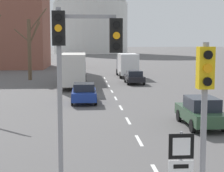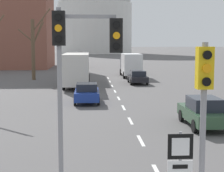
{
  "view_description": "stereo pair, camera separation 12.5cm",
  "coord_description": "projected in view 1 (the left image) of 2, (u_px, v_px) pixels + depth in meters",
  "views": [
    {
      "loc": [
        -2.51,
        -4.93,
        4.59
      ],
      "look_at": [
        -1.76,
        5.52,
        3.38
      ],
      "focal_mm": 60.0,
      "sensor_mm": 36.0,
      "label": 1
    },
    {
      "loc": [
        -2.38,
        -4.94,
        4.59
      ],
      "look_at": [
        -1.76,
        5.52,
        3.38
      ],
      "focal_mm": 60.0,
      "sensor_mm": 36.0,
      "label": 2
    }
  ],
  "objects": [
    {
      "name": "lane_stripe_7",
      "position": [
        109.0,
        86.0,
        39.93
      ],
      "size": [
        0.16,
        2.0,
        0.01
      ],
      "primitive_type": "cube",
      "color": "silver",
      "rests_on": "ground_plane"
    },
    {
      "name": "traffic_signal_centre_tall",
      "position": [
        204.0,
        103.0,
        8.57
      ],
      "size": [
        0.36,
        0.34,
        4.61
      ],
      "color": "gray",
      "rests_on": "ground_plane"
    },
    {
      "name": "delivery_truck",
      "position": [
        127.0,
        64.0,
        50.13
      ],
      "size": [
        2.44,
        7.2,
        3.14
      ],
      "color": "#333842",
      "rests_on": "ground_plane"
    },
    {
      "name": "traffic_signal_near_left",
      "position": [
        78.0,
        56.0,
        10.53
      ],
      "size": [
        1.96,
        0.34,
        5.57
      ],
      "color": "gray",
      "rests_on": "ground_plane"
    },
    {
      "name": "lane_stripe_8",
      "position": [
        106.0,
        82.0,
        44.38
      ],
      "size": [
        0.16,
        2.0,
        0.01
      ],
      "primitive_type": "cube",
      "color": "silver",
      "rests_on": "ground_plane"
    },
    {
      "name": "bare_tree_left_near",
      "position": [
        30.0,
        46.0,
        45.93
      ],
      "size": [
        4.15,
        2.22,
        8.76
      ],
      "color": "brown",
      "rests_on": "ground_plane"
    },
    {
      "name": "lane_stripe_6",
      "position": [
        112.0,
        91.0,
        35.47
      ],
      "size": [
        0.16,
        2.0,
        0.01
      ],
      "primitive_type": "cube",
      "color": "silver",
      "rests_on": "ground_plane"
    },
    {
      "name": "route_sign_post",
      "position": [
        181.0,
        165.0,
        8.8
      ],
      "size": [
        0.6,
        0.08,
        2.53
      ],
      "color": "gray",
      "rests_on": "ground_plane"
    },
    {
      "name": "lane_stripe_9",
      "position": [
        105.0,
        78.0,
        48.84
      ],
      "size": [
        0.16,
        2.0,
        0.01
      ],
      "primitive_type": "cube",
      "color": "silver",
      "rests_on": "ground_plane"
    },
    {
      "name": "lane_stripe_5",
      "position": [
        116.0,
        98.0,
        31.01
      ],
      "size": [
        0.16,
        2.0,
        0.01
      ],
      "primitive_type": "cube",
      "color": "silver",
      "rests_on": "ground_plane"
    },
    {
      "name": "lane_stripe_4",
      "position": [
        121.0,
        108.0,
        26.55
      ],
      "size": [
        0.16,
        2.0,
        0.01
      ],
      "primitive_type": "cube",
      "color": "silver",
      "rests_on": "ground_plane"
    },
    {
      "name": "lane_stripe_2",
      "position": [
        139.0,
        140.0,
        17.63
      ],
      "size": [
        0.16,
        2.0,
        0.01
      ],
      "primitive_type": "cube",
      "color": "silver",
      "rests_on": "ground_plane"
    },
    {
      "name": "sedan_far_left",
      "position": [
        70.0,
        72.0,
        49.35
      ],
      "size": [
        1.68,
        4.4,
        1.48
      ],
      "color": "slate",
      "rests_on": "ground_plane"
    },
    {
      "name": "sedan_mid_centre",
      "position": [
        134.0,
        77.0,
        41.95
      ],
      "size": [
        1.94,
        4.44,
        1.49
      ],
      "color": "black",
      "rests_on": "ground_plane"
    },
    {
      "name": "sedan_far_right",
      "position": [
        130.0,
        68.0,
        57.01
      ],
      "size": [
        1.82,
        3.93,
        1.49
      ],
      "color": "maroon",
      "rests_on": "ground_plane"
    },
    {
      "name": "sedan_near_left",
      "position": [
        84.0,
        93.0,
        28.59
      ],
      "size": [
        1.91,
        4.08,
        1.53
      ],
      "color": "navy",
      "rests_on": "ground_plane"
    },
    {
      "name": "sedan_near_right",
      "position": [
        201.0,
        112.0,
        20.49
      ],
      "size": [
        1.86,
        4.5,
        1.66
      ],
      "color": "#2D4C33",
      "rests_on": "ground_plane"
    },
    {
      "name": "city_bus",
      "position": [
        74.0,
        67.0,
        39.58
      ],
      "size": [
        2.66,
        10.8,
        3.48
      ],
      "color": "beige",
      "rests_on": "ground_plane"
    },
    {
      "name": "lane_stripe_3",
      "position": [
        128.0,
        121.0,
        22.09
      ],
      "size": [
        0.16,
        2.0,
        0.01
      ],
      "primitive_type": "cube",
      "color": "silver",
      "rests_on": "ground_plane"
    }
  ]
}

